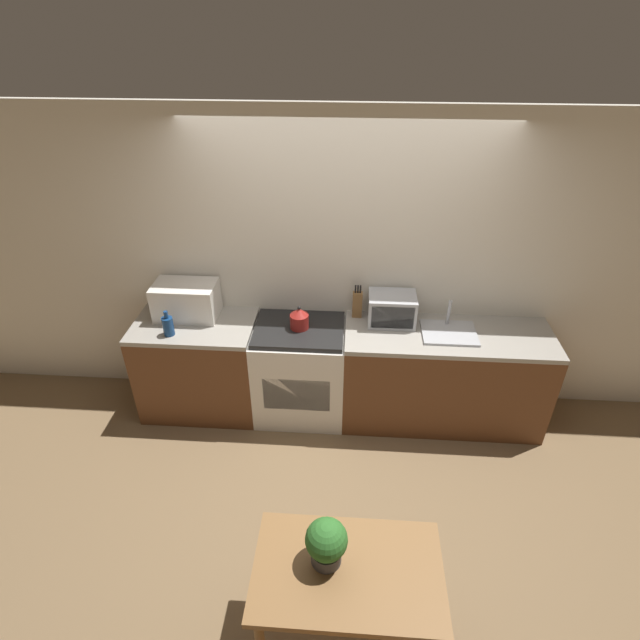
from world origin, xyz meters
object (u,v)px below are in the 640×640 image
(stove_range, at_px, (300,371))
(kettle, at_px, (299,318))
(bottle, at_px, (168,326))
(microwave, at_px, (186,300))
(toaster_oven, at_px, (392,309))
(dining_table, at_px, (347,580))

(stove_range, bearing_deg, kettle, 61.81)
(stove_range, height_order, bottle, bottle)
(bottle, bearing_deg, microwave, 76.64)
(toaster_oven, bearing_deg, dining_table, -98.30)
(stove_range, xyz_separation_m, microwave, (-0.97, 0.13, 0.60))
(kettle, xyz_separation_m, microwave, (-0.98, 0.12, 0.06))
(kettle, height_order, toaster_oven, toaster_oven)
(kettle, bearing_deg, stove_range, -118.19)
(kettle, bearing_deg, microwave, 173.10)
(microwave, relative_size, dining_table, 0.53)
(kettle, bearing_deg, bottle, -170.45)
(stove_range, distance_m, bottle, 1.19)
(microwave, relative_size, bottle, 2.38)
(microwave, height_order, dining_table, microwave)
(stove_range, relative_size, kettle, 4.40)
(bottle, bearing_deg, stove_range, 9.12)
(bottle, bearing_deg, kettle, 9.55)
(bottle, relative_size, toaster_oven, 0.56)
(kettle, relative_size, microwave, 0.39)
(stove_range, xyz_separation_m, dining_table, (0.46, -1.97, 0.18))
(microwave, xyz_separation_m, dining_table, (1.43, -2.09, -0.42))
(stove_range, height_order, dining_table, stove_range)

